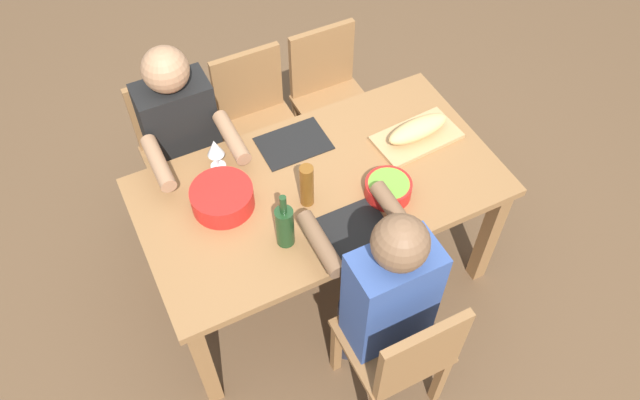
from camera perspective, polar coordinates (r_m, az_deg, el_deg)
The scene contains 17 objects.
ground_plane at distance 3.35m, azimuth 0.00°, elevation -6.63°, with size 8.00×8.00×0.00m, color brown.
dining_table at distance 2.82m, azimuth 0.00°, elevation 0.22°, with size 1.60×0.87×0.74m.
chair_far_center at distance 3.41m, azimuth -5.76°, elevation 7.48°, with size 0.40×0.40×0.85m.
chair_far_left at distance 3.34m, azimuth -12.74°, elevation 4.96°, with size 0.40×0.40×0.85m.
diner_far_left at distance 3.06m, azimuth -12.35°, elevation 5.46°, with size 0.41×0.53×1.20m.
chair_near_center at distance 2.63m, azimuth 7.63°, elevation -13.73°, with size 0.40×0.40×0.85m.
diner_near_center at distance 2.50m, azimuth 5.96°, elevation -8.32°, with size 0.41×0.53×1.20m.
chair_far_right at distance 3.54m, azimuth 0.90°, elevation 9.76°, with size 0.40×0.40×0.85m.
serving_bowl_pasta at distance 2.66m, azimuth -8.98°, elevation 0.30°, with size 0.27×0.27×0.10m.
serving_bowl_salad at distance 2.69m, azimuth 6.29°, elevation 1.11°, with size 0.20×0.20×0.08m.
cutting_board at distance 2.96m, azimuth 8.86°, elevation 5.72°, with size 0.40×0.22×0.02m, color tan.
bread_loaf at distance 2.92m, azimuth 8.99°, elevation 6.47°, with size 0.32×0.11×0.09m, color tan.
wine_bottle at distance 2.48m, azimuth -3.26°, elevation -2.36°, with size 0.08×0.08×0.29m.
beer_bottle at distance 2.60m, azimuth -1.22°, elevation 1.34°, with size 0.06×0.06×0.22m, color brown.
wine_glass at distance 2.77m, azimuth -9.62°, elevation 4.65°, with size 0.08×0.08×0.17m.
placemat_far_center at distance 2.91m, azimuth -2.44°, elevation 5.21°, with size 0.32×0.23×0.01m, color black.
placemat_near_center at distance 2.60m, azimuth 2.73°, elevation -2.74°, with size 0.32×0.23×0.01m, color black.
Camera 1 is at (-0.78, -1.56, 2.86)m, focal length 34.84 mm.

